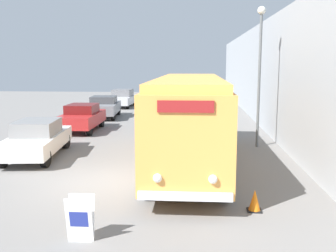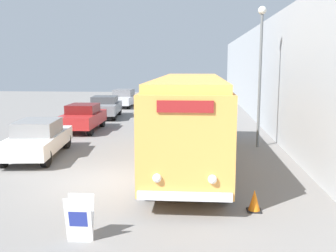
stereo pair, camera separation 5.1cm
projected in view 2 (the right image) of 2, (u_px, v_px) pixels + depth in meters
ground_plane at (98, 182)px, 12.47m from camera, size 80.00×80.00×0.00m
building_wall_right at (270, 76)px, 21.31m from camera, size 0.30×60.00×6.15m
vintage_bus at (190, 116)px, 14.44m from camera, size 2.40×10.73×3.23m
sign_board at (80, 219)px, 8.29m from camera, size 0.56×0.37×0.99m
streetlamp at (261, 57)px, 17.17m from camera, size 0.36×0.36×6.17m
parked_car_near at (37, 138)px, 15.78m from camera, size 2.28×4.82×1.47m
parked_car_mid at (83, 117)px, 21.92m from camera, size 1.87×4.20×1.49m
parked_car_far at (105, 107)px, 27.27m from camera, size 2.26×4.41×1.49m
parked_car_distant at (124, 98)px, 34.10m from camera, size 1.98×4.41×1.52m
traffic_cone at (254, 201)px, 9.98m from camera, size 0.36×0.36×0.56m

